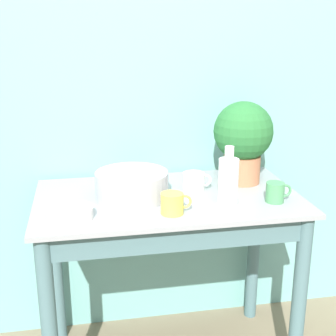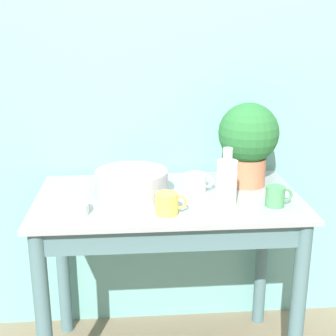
{
  "view_description": "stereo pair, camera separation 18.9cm",
  "coord_description": "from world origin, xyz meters",
  "px_view_note": "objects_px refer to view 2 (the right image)",
  "views": [
    {
      "loc": [
        -0.33,
        -1.47,
        1.49
      ],
      "look_at": [
        0.0,
        0.31,
        0.93
      ],
      "focal_mm": 50.0,
      "sensor_mm": 36.0,
      "label": 1
    },
    {
      "loc": [
        -0.14,
        -1.5,
        1.49
      ],
      "look_at": [
        0.0,
        0.31,
        0.93
      ],
      "focal_mm": 50.0,
      "sensor_mm": 36.0,
      "label": 2
    }
  ],
  "objects_px": {
    "potted_plant": "(248,139)",
    "bottle_tall": "(227,181)",
    "bowl_small_enamel_white": "(67,209)",
    "bowl_wash_large": "(132,184)",
    "mug_yellow": "(167,204)",
    "mug_white": "(196,183)",
    "mug_green": "(276,196)"
  },
  "relations": [
    {
      "from": "bottle_tall",
      "to": "bowl_small_enamel_white",
      "type": "relative_size",
      "value": 1.44
    },
    {
      "from": "potted_plant",
      "to": "bowl_small_enamel_white",
      "type": "height_order",
      "value": "potted_plant"
    },
    {
      "from": "potted_plant",
      "to": "bottle_tall",
      "type": "relative_size",
      "value": 1.58
    },
    {
      "from": "bottle_tall",
      "to": "mug_white",
      "type": "xyz_separation_m",
      "value": [
        -0.1,
        0.16,
        -0.06
      ]
    },
    {
      "from": "potted_plant",
      "to": "bowl_small_enamel_white",
      "type": "distance_m",
      "value": 0.82
    },
    {
      "from": "bowl_wash_large",
      "to": "mug_yellow",
      "type": "relative_size",
      "value": 2.5
    },
    {
      "from": "potted_plant",
      "to": "bottle_tall",
      "type": "height_order",
      "value": "potted_plant"
    },
    {
      "from": "bottle_tall",
      "to": "mug_yellow",
      "type": "bearing_deg",
      "value": -162.74
    },
    {
      "from": "mug_green",
      "to": "mug_yellow",
      "type": "bearing_deg",
      "value": -173.98
    },
    {
      "from": "potted_plant",
      "to": "mug_green",
      "type": "xyz_separation_m",
      "value": [
        0.05,
        -0.26,
        -0.17
      ]
    },
    {
      "from": "bottle_tall",
      "to": "mug_white",
      "type": "distance_m",
      "value": 0.2
    },
    {
      "from": "bowl_wash_large",
      "to": "mug_white",
      "type": "bearing_deg",
      "value": 9.62
    },
    {
      "from": "mug_yellow",
      "to": "mug_green",
      "type": "bearing_deg",
      "value": 6.02
    },
    {
      "from": "bowl_wash_large",
      "to": "mug_yellow",
      "type": "distance_m",
      "value": 0.23
    },
    {
      "from": "potted_plant",
      "to": "mug_white",
      "type": "relative_size",
      "value": 2.9
    },
    {
      "from": "bottle_tall",
      "to": "mug_yellow",
      "type": "distance_m",
      "value": 0.25
    },
    {
      "from": "mug_yellow",
      "to": "bowl_small_enamel_white",
      "type": "xyz_separation_m",
      "value": [
        -0.37,
        0.02,
        -0.02
      ]
    },
    {
      "from": "potted_plant",
      "to": "bowl_wash_large",
      "type": "xyz_separation_m",
      "value": [
        -0.5,
        -0.12,
        -0.15
      ]
    },
    {
      "from": "potted_plant",
      "to": "mug_green",
      "type": "relative_size",
      "value": 3.42
    },
    {
      "from": "bottle_tall",
      "to": "mug_green",
      "type": "height_order",
      "value": "bottle_tall"
    },
    {
      "from": "bowl_wash_large",
      "to": "mug_white",
      "type": "relative_size",
      "value": 2.35
    },
    {
      "from": "mug_white",
      "to": "mug_yellow",
      "type": "xyz_separation_m",
      "value": [
        -0.14,
        -0.23,
        0.0
      ]
    },
    {
      "from": "bowl_wash_large",
      "to": "bottle_tall",
      "type": "height_order",
      "value": "bottle_tall"
    },
    {
      "from": "bowl_wash_large",
      "to": "mug_white",
      "type": "height_order",
      "value": "bowl_wash_large"
    },
    {
      "from": "bowl_wash_large",
      "to": "bottle_tall",
      "type": "bearing_deg",
      "value": -17.15
    },
    {
      "from": "bowl_wash_large",
      "to": "potted_plant",
      "type": "bearing_deg",
      "value": 13.21
    },
    {
      "from": "bottle_tall",
      "to": "bowl_small_enamel_white",
      "type": "distance_m",
      "value": 0.62
    },
    {
      "from": "bowl_wash_large",
      "to": "mug_white",
      "type": "xyz_separation_m",
      "value": [
        0.27,
        0.05,
        -0.02
      ]
    },
    {
      "from": "mug_yellow",
      "to": "bowl_small_enamel_white",
      "type": "relative_size",
      "value": 0.74
    },
    {
      "from": "mug_green",
      "to": "potted_plant",
      "type": "bearing_deg",
      "value": 101.53
    },
    {
      "from": "potted_plant",
      "to": "mug_green",
      "type": "distance_m",
      "value": 0.31
    },
    {
      "from": "mug_yellow",
      "to": "bowl_small_enamel_white",
      "type": "height_order",
      "value": "mug_yellow"
    }
  ]
}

